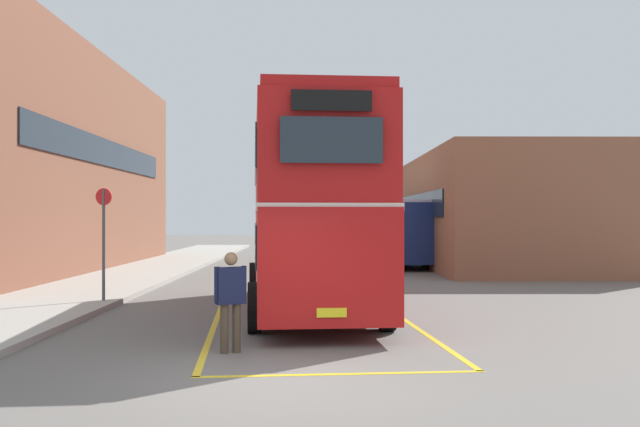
{
  "coord_description": "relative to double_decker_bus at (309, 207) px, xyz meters",
  "views": [
    {
      "loc": [
        0.53,
        -9.98,
        2.27
      ],
      "look_at": [
        0.67,
        8.36,
        2.37
      ],
      "focal_mm": 40.21,
      "sensor_mm": 36.0,
      "label": 1
    }
  ],
  "objects": [
    {
      "name": "ground_plane",
      "position": [
        -0.41,
        7.19,
        -2.51
      ],
      "size": [
        135.6,
        135.6,
        0.0
      ],
      "primitive_type": "plane",
      "color": "#66605B"
    },
    {
      "name": "sidewalk_left",
      "position": [
        -6.91,
        9.59,
        -2.44
      ],
      "size": [
        4.0,
        57.6,
        0.14
      ],
      "primitive_type": "cube",
      "color": "#A39E93",
      "rests_on": "ground"
    },
    {
      "name": "brick_building_left",
      "position": [
        -11.89,
        12.61,
        1.99
      ],
      "size": [
        6.83,
        23.55,
        9.0
      ],
      "color": "brown",
      "rests_on": "ground"
    },
    {
      "name": "depot_building_right",
      "position": [
        9.07,
        16.77,
        0.06
      ],
      "size": [
        8.03,
        17.3,
        5.14
      ],
      "color": "brown",
      "rests_on": "ground"
    },
    {
      "name": "double_decker_bus",
      "position": [
        0.0,
        0.0,
        0.0
      ],
      "size": [
        3.49,
        10.0,
        4.75
      ],
      "color": "black",
      "rests_on": "ground"
    },
    {
      "name": "single_deck_bus",
      "position": [
        3.46,
        16.28,
        -0.87
      ],
      "size": [
        3.46,
        8.39,
        3.02
      ],
      "color": "black",
      "rests_on": "ground"
    },
    {
      "name": "pedestrian_boarding",
      "position": [
        -1.28,
        -5.21,
        -1.54
      ],
      "size": [
        0.53,
        0.41,
        1.69
      ],
      "color": "#473828",
      "rests_on": "ground"
    },
    {
      "name": "bus_stop_sign",
      "position": [
        -5.3,
        1.22,
        -0.65
      ],
      "size": [
        0.44,
        0.12,
        2.88
      ],
      "color": "#4C4C51",
      "rests_on": "sidewalk_left"
    },
    {
      "name": "bay_marking_yellow",
      "position": [
        0.08,
        -1.88,
        -2.51
      ],
      "size": [
        5.25,
        12.17,
        0.01
      ],
      "color": "gold",
      "rests_on": "ground"
    }
  ]
}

